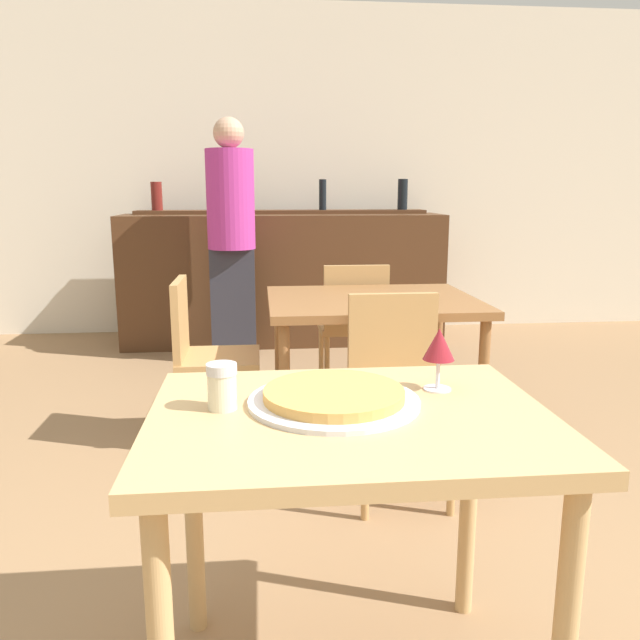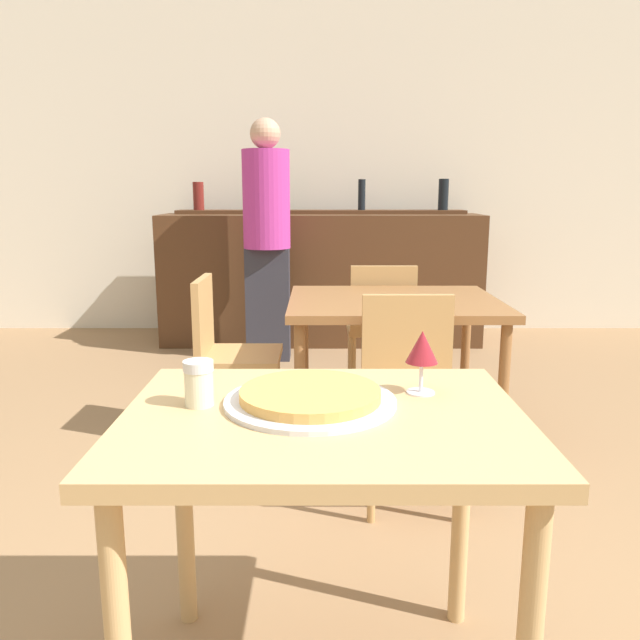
# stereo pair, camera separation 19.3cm
# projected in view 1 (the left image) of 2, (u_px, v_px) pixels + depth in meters

# --- Properties ---
(wall_back) EXTENTS (8.00, 0.05, 2.80)m
(wall_back) POSITION_uv_depth(u_px,v_px,m) (280.00, 172.00, 5.47)
(wall_back) COLOR silver
(wall_back) RESTS_ON ground_plane
(dining_table_near) EXTENTS (0.92, 0.71, 0.76)m
(dining_table_near) POSITION_uv_depth(u_px,v_px,m) (350.00, 454.00, 1.44)
(dining_table_near) COLOR tan
(dining_table_near) RESTS_ON ground_plane
(dining_table_far) EXTENTS (1.03, 0.86, 0.72)m
(dining_table_far) POSITION_uv_depth(u_px,v_px,m) (372.00, 313.00, 3.13)
(dining_table_far) COLOR brown
(dining_table_far) RESTS_ON ground_plane
(bar_counter) EXTENTS (2.60, 0.56, 1.06)m
(bar_counter) POSITION_uv_depth(u_px,v_px,m) (284.00, 279.00, 5.15)
(bar_counter) COLOR #4C2D19
(bar_counter) RESTS_ON ground_plane
(bar_back_shelf) EXTENTS (2.39, 0.24, 0.32)m
(bar_back_shelf) POSITION_uv_depth(u_px,v_px,m) (280.00, 207.00, 5.17)
(bar_back_shelf) COLOR #4C2D19
(bar_back_shelf) RESTS_ON bar_counter
(chair_far_side_front) EXTENTS (0.40, 0.40, 0.83)m
(chair_far_side_front) POSITION_uv_depth(u_px,v_px,m) (397.00, 379.00, 2.57)
(chair_far_side_front) COLOR tan
(chair_far_side_front) RESTS_ON ground_plane
(chair_far_side_back) EXTENTS (0.40, 0.40, 0.83)m
(chair_far_side_back) POSITION_uv_depth(u_px,v_px,m) (353.00, 320.00, 3.75)
(chair_far_side_back) COLOR tan
(chair_far_side_back) RESTS_ON ground_plane
(chair_far_side_left) EXTENTS (0.40, 0.40, 0.83)m
(chair_far_side_left) POSITION_uv_depth(u_px,v_px,m) (203.00, 348.00, 3.08)
(chair_far_side_left) COLOR tan
(chair_far_side_left) RESTS_ON ground_plane
(pizza_tray) EXTENTS (0.41, 0.41, 0.04)m
(pizza_tray) POSITION_uv_depth(u_px,v_px,m) (334.00, 397.00, 1.47)
(pizza_tray) COLOR silver
(pizza_tray) RESTS_ON dining_table_near
(cheese_shaker) EXTENTS (0.07, 0.07, 0.11)m
(cheese_shaker) POSITION_uv_depth(u_px,v_px,m) (222.00, 386.00, 1.43)
(cheese_shaker) COLOR beige
(cheese_shaker) RESTS_ON dining_table_near
(person_standing) EXTENTS (0.34, 0.34, 1.75)m
(person_standing) POSITION_uv_depth(u_px,v_px,m) (231.00, 233.00, 4.46)
(person_standing) COLOR #2D2D38
(person_standing) RESTS_ON ground_plane
(wine_glass) EXTENTS (0.08, 0.08, 0.16)m
(wine_glass) POSITION_uv_depth(u_px,v_px,m) (439.00, 346.00, 1.56)
(wine_glass) COLOR silver
(wine_glass) RESTS_ON dining_table_near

